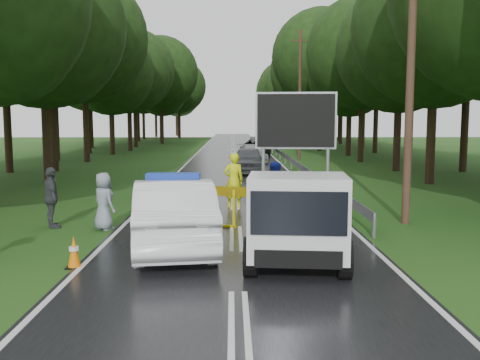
{
  "coord_description": "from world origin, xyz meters",
  "views": [
    {
      "loc": [
        -0.11,
        -14.02,
        3.19
      ],
      "look_at": [
        0.14,
        2.44,
        1.3
      ],
      "focal_mm": 40.0,
      "sensor_mm": 36.0,
      "label": 1
    }
  ],
  "objects_px": {
    "officer": "(234,180)",
    "queue_car_fourth": "(259,144)",
    "police_sedan": "(174,215)",
    "barrier": "(262,199)",
    "queue_car_second": "(252,154)",
    "queue_car_first": "(248,160)",
    "civilian": "(276,191)",
    "queue_car_third": "(256,148)",
    "work_truck": "(296,216)"
  },
  "relations": [
    {
      "from": "barrier",
      "to": "queue_car_second",
      "type": "distance_m",
      "value": 24.32
    },
    {
      "from": "work_truck",
      "to": "queue_car_second",
      "type": "height_order",
      "value": "work_truck"
    },
    {
      "from": "work_truck",
      "to": "barrier",
      "type": "height_order",
      "value": "work_truck"
    },
    {
      "from": "queue_car_third",
      "to": "civilian",
      "type": "bearing_deg",
      "value": -84.64
    },
    {
      "from": "queue_car_fourth",
      "to": "officer",
      "type": "bearing_deg",
      "value": -100.22
    },
    {
      "from": "officer",
      "to": "queue_car_third",
      "type": "relative_size",
      "value": 0.38
    },
    {
      "from": "officer",
      "to": "queue_car_fourth",
      "type": "height_order",
      "value": "officer"
    },
    {
      "from": "queue_car_second",
      "to": "queue_car_first",
      "type": "bearing_deg",
      "value": -101.06
    },
    {
      "from": "queue_car_third",
      "to": "queue_car_fourth",
      "type": "relative_size",
      "value": 1.21
    },
    {
      "from": "officer",
      "to": "queue_car_first",
      "type": "relative_size",
      "value": 0.44
    },
    {
      "from": "queue_car_first",
      "to": "queue_car_third",
      "type": "height_order",
      "value": "queue_car_first"
    },
    {
      "from": "police_sedan",
      "to": "civilian",
      "type": "relative_size",
      "value": 2.94
    },
    {
      "from": "barrier",
      "to": "queue_car_first",
      "type": "xyz_separation_m",
      "value": [
        0.11,
        16.34,
        -0.16
      ]
    },
    {
      "from": "queue_car_second",
      "to": "civilian",
      "type": "bearing_deg",
      "value": -97.57
    },
    {
      "from": "barrier",
      "to": "queue_car_second",
      "type": "relative_size",
      "value": 0.63
    },
    {
      "from": "civilian",
      "to": "queue_car_fourth",
      "type": "height_order",
      "value": "civilian"
    },
    {
      "from": "officer",
      "to": "queue_car_first",
      "type": "bearing_deg",
      "value": -101.44
    },
    {
      "from": "queue_car_first",
      "to": "civilian",
      "type": "bearing_deg",
      "value": -86.46
    },
    {
      "from": "barrier",
      "to": "queue_car_third",
      "type": "relative_size",
      "value": 0.54
    },
    {
      "from": "barrier",
      "to": "officer",
      "type": "bearing_deg",
      "value": 122.61
    },
    {
      "from": "police_sedan",
      "to": "civilian",
      "type": "height_order",
      "value": "police_sedan"
    },
    {
      "from": "queue_car_second",
      "to": "police_sedan",
      "type": "bearing_deg",
      "value": -103.66
    },
    {
      "from": "queue_car_second",
      "to": "queue_car_fourth",
      "type": "xyz_separation_m",
      "value": [
        1.23,
        14.02,
        0.06
      ]
    },
    {
      "from": "officer",
      "to": "queue_car_first",
      "type": "height_order",
      "value": "officer"
    },
    {
      "from": "police_sedan",
      "to": "barrier",
      "type": "bearing_deg",
      "value": -144.44
    },
    {
      "from": "police_sedan",
      "to": "queue_car_first",
      "type": "bearing_deg",
      "value": -105.34
    },
    {
      "from": "officer",
      "to": "queue_car_fourth",
      "type": "xyz_separation_m",
      "value": [
        2.65,
        34.33,
        -0.28
      ]
    },
    {
      "from": "civilian",
      "to": "queue_car_third",
      "type": "distance_m",
      "value": 28.55
    },
    {
      "from": "work_truck",
      "to": "officer",
      "type": "bearing_deg",
      "value": 106.21
    },
    {
      "from": "police_sedan",
      "to": "queue_car_first",
      "type": "relative_size",
      "value": 1.2
    },
    {
      "from": "police_sedan",
      "to": "officer",
      "type": "xyz_separation_m",
      "value": [
        1.48,
        6.17,
        0.13
      ]
    },
    {
      "from": "queue_car_second",
      "to": "queue_car_fourth",
      "type": "distance_m",
      "value": 14.07
    },
    {
      "from": "queue_car_first",
      "to": "queue_car_second",
      "type": "xyz_separation_m",
      "value": [
        0.51,
        7.97,
        -0.12
      ]
    },
    {
      "from": "work_truck",
      "to": "civilian",
      "type": "xyz_separation_m",
      "value": [
        -0.02,
        5.01,
        -0.1
      ]
    },
    {
      "from": "barrier",
      "to": "queue_car_fourth",
      "type": "xyz_separation_m",
      "value": [
        1.84,
        38.33,
        -0.22
      ]
    },
    {
      "from": "police_sedan",
      "to": "queue_car_first",
      "type": "height_order",
      "value": "police_sedan"
    },
    {
      "from": "queue_car_fourth",
      "to": "queue_car_second",
      "type": "bearing_deg",
      "value": -100.83
    },
    {
      "from": "officer",
      "to": "queue_car_fourth",
      "type": "distance_m",
      "value": 34.43
    },
    {
      "from": "barrier",
      "to": "queue_car_third",
      "type": "distance_m",
      "value": 30.33
    },
    {
      "from": "police_sedan",
      "to": "barrier",
      "type": "distance_m",
      "value": 3.15
    },
    {
      "from": "officer",
      "to": "civilian",
      "type": "bearing_deg",
      "value": 114.03
    },
    {
      "from": "officer",
      "to": "queue_car_second",
      "type": "relative_size",
      "value": 0.44
    },
    {
      "from": "officer",
      "to": "queue_car_first",
      "type": "xyz_separation_m",
      "value": [
        0.91,
        12.34,
        -0.22
      ]
    },
    {
      "from": "barrier",
      "to": "work_truck",
      "type": "bearing_deg",
      "value": -58.71
    },
    {
      "from": "officer",
      "to": "queue_car_third",
      "type": "distance_m",
      "value": 26.39
    },
    {
      "from": "queue_car_first",
      "to": "work_truck",
      "type": "bearing_deg",
      "value": -86.84
    },
    {
      "from": "police_sedan",
      "to": "queue_car_fourth",
      "type": "xyz_separation_m",
      "value": [
        4.13,
        40.5,
        -0.15
      ]
    },
    {
      "from": "officer",
      "to": "civilian",
      "type": "xyz_separation_m",
      "value": [
        1.35,
        -2.23,
        -0.07
      ]
    },
    {
      "from": "queue_car_third",
      "to": "queue_car_first",
      "type": "bearing_deg",
      "value": -87.71
    },
    {
      "from": "barrier",
      "to": "queue_car_first",
      "type": "distance_m",
      "value": 16.35
    }
  ]
}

